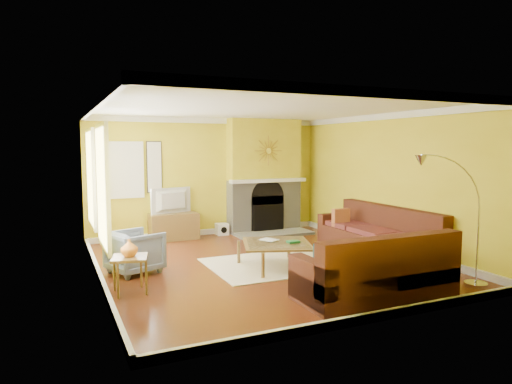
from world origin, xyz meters
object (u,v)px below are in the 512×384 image
sectional_sofa (343,241)px  arc_lamp (452,224)px  armchair (135,252)px  media_console (174,226)px  coffee_table (277,255)px  side_table (130,275)px

sectional_sofa → arc_lamp: bearing=-70.0°
armchair → media_console: bearing=-48.0°
sectional_sofa → armchair: bearing=161.7°
armchair → coffee_table: bearing=-127.2°
sectional_sofa → armchair: sectional_sofa is taller
sectional_sofa → armchair: (-3.29, 1.09, -0.10)m
sectional_sofa → side_table: (-3.53, 0.07, -0.19)m
armchair → side_table: armchair is taller
coffee_table → armchair: (-2.24, 0.67, 0.13)m
arc_lamp → side_table: bearing=156.7°
coffee_table → side_table: side_table is taller
coffee_table → arc_lamp: arc_lamp is taller
media_console → side_table: size_ratio=2.04×
media_console → armchair: 2.68m
coffee_table → arc_lamp: bearing=-52.0°
media_console → sectional_sofa: bearing=-59.4°
coffee_table → side_table: (-2.49, -0.35, 0.04)m
media_console → arc_lamp: size_ratio=0.55×
coffee_table → media_console: media_console is taller
media_console → armchair: size_ratio=1.39×
sectional_sofa → media_console: bearing=120.6°
sectional_sofa → arc_lamp: arc_lamp is taller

